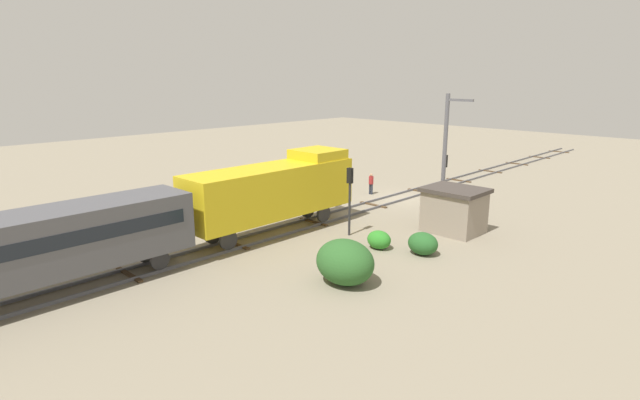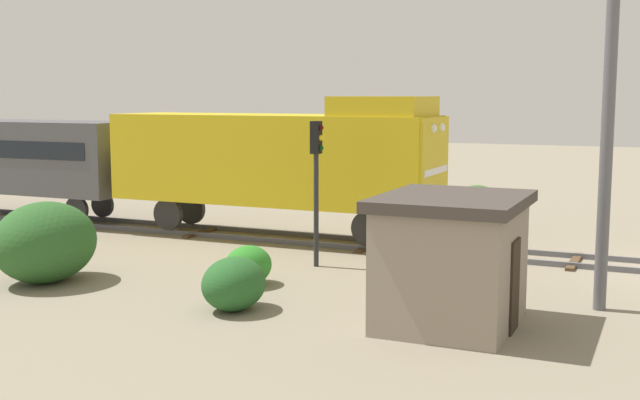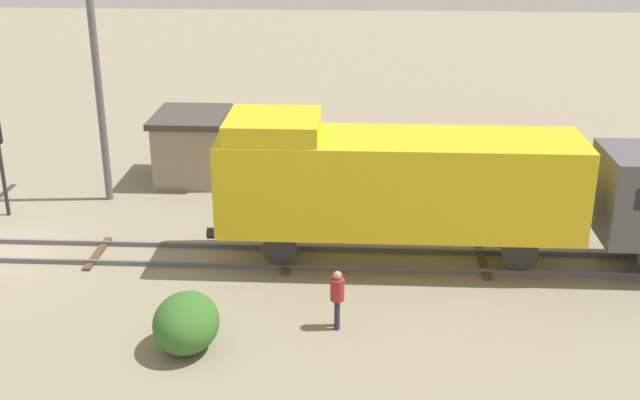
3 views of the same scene
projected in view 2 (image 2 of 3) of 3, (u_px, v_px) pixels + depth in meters
locomotive at (279, 157)px, 26.51m from camera, size 2.90×11.60×4.60m
traffic_signal_mid at (316, 166)px, 22.24m from camera, size 0.32×0.34×4.09m
worker_by_signal at (367, 198)px, 29.91m from camera, size 0.38×0.38×1.70m
catenary_mast at (608, 116)px, 17.43m from camera, size 1.94×0.28×8.19m
relay_hut at (452, 259)px, 16.72m from camera, size 3.50×2.90×2.74m
bush_near at (477, 206)px, 29.54m from camera, size 2.08×1.70×1.51m
bush_mid at (234, 284)px, 17.92m from camera, size 1.67×1.36×1.21m
bush_far at (45, 242)px, 20.57m from camera, size 2.88×2.35×2.09m
bush_back at (248, 265)px, 20.33m from camera, size 1.39×1.14×1.01m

